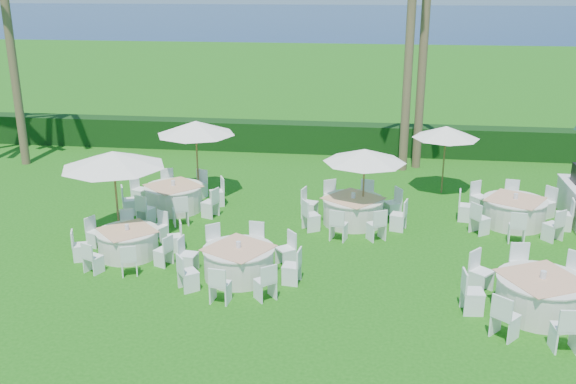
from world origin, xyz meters
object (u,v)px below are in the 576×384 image
at_px(banquet_table_a, 128,242).
at_px(umbrella_b, 365,156).
at_px(umbrella_c, 196,128).
at_px(banquet_table_d, 174,197).
at_px(umbrella_d, 446,132).
at_px(umbrella_a, 113,159).
at_px(banquet_table_c, 541,295).
at_px(banquet_table_b, 239,262).
at_px(banquet_table_e, 353,210).
at_px(banquet_table_f, 514,211).

xyz_separation_m(banquet_table_a, umbrella_b, (5.97, 3.25, 1.66)).
distance_m(banquet_table_a, umbrella_c, 5.34).
bearing_deg(banquet_table_d, umbrella_d, 18.57).
height_order(umbrella_a, umbrella_c, umbrella_c).
bearing_deg(umbrella_c, umbrella_b, -17.38).
relative_size(banquet_table_c, banquet_table_d, 1.08).
relative_size(banquet_table_b, banquet_table_e, 0.97).
height_order(banquet_table_d, umbrella_c, umbrella_c).
bearing_deg(banquet_table_e, umbrella_a, -162.28).
bearing_deg(banquet_table_c, umbrella_d, 99.10).
relative_size(banquet_table_e, umbrella_a, 1.11).
relative_size(banquet_table_f, umbrella_b, 1.32).
distance_m(umbrella_c, umbrella_d, 8.15).
height_order(banquet_table_e, banquet_table_f, banquet_table_f).
relative_size(banquet_table_d, banquet_table_f, 0.97).
relative_size(banquet_table_a, banquet_table_c, 0.81).
bearing_deg(banquet_table_e, umbrella_b, 30.93).
height_order(umbrella_c, umbrella_d, umbrella_c).
distance_m(banquet_table_b, umbrella_b, 5.28).
relative_size(banquet_table_c, banquet_table_e, 1.06).
xyz_separation_m(umbrella_b, umbrella_d, (2.58, 3.12, 0.05)).
height_order(banquet_table_d, umbrella_b, umbrella_b).
height_order(banquet_table_e, umbrella_b, umbrella_b).
relative_size(banquet_table_b, umbrella_c, 1.19).
relative_size(banquet_table_d, umbrella_d, 1.35).
xyz_separation_m(umbrella_b, umbrella_c, (-5.44, 1.70, 0.28)).
bearing_deg(umbrella_d, banquet_table_a, -143.35).
xyz_separation_m(banquet_table_e, umbrella_c, (-5.16, 1.87, 1.89)).
bearing_deg(banquet_table_f, banquet_table_a, -160.86).
bearing_deg(umbrella_d, banquet_table_f, -57.05).
relative_size(banquet_table_c, umbrella_a, 1.19).
distance_m(umbrella_a, umbrella_d, 10.64).
bearing_deg(banquet_table_b, banquet_table_a, 164.19).
xyz_separation_m(banquet_table_d, umbrella_a, (-0.80, -2.48, 1.86)).
height_order(umbrella_a, umbrella_b, umbrella_a).
height_order(banquet_table_a, umbrella_b, umbrella_b).
bearing_deg(banquet_table_d, banquet_table_f, 0.33).
xyz_separation_m(banquet_table_c, umbrella_a, (-10.52, 2.83, 1.84)).
bearing_deg(umbrella_b, banquet_table_d, 177.20).
distance_m(banquet_table_b, umbrella_c, 6.66).
bearing_deg(banquet_table_a, umbrella_a, 122.42).
xyz_separation_m(banquet_table_e, umbrella_d, (2.86, 3.28, 1.67)).
bearing_deg(umbrella_c, banquet_table_f, -7.88).
bearing_deg(banquet_table_f, banquet_table_b, -148.28).
xyz_separation_m(banquet_table_e, umbrella_b, (0.28, 0.17, 1.61)).
xyz_separation_m(banquet_table_f, umbrella_d, (-1.80, 2.77, 1.66)).
bearing_deg(banquet_table_c, banquet_table_d, 151.35).
bearing_deg(banquet_table_a, umbrella_d, 36.65).
bearing_deg(umbrella_d, banquet_table_d, -161.43).
xyz_separation_m(banquet_table_b, banquet_table_c, (6.74, -0.90, 0.04)).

